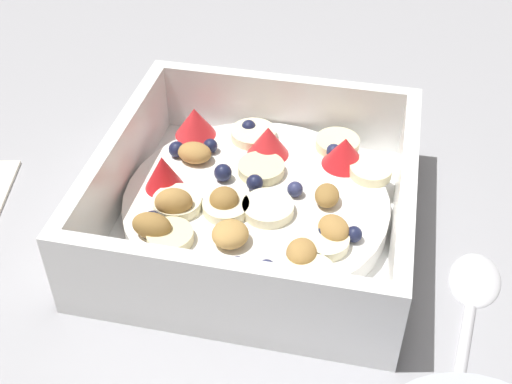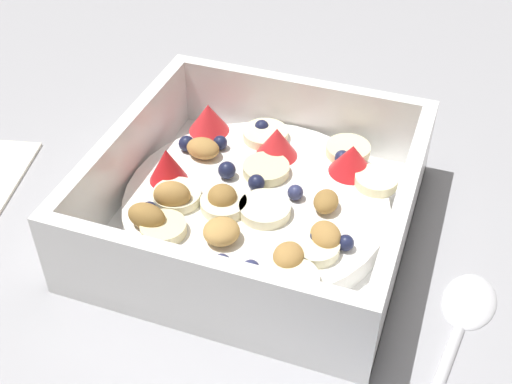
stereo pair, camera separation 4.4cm
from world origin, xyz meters
name	(u,v)px [view 1 (the left image)]	position (x,y,z in m)	size (l,w,h in m)	color
ground_plane	(276,209)	(0.00, 0.00, 0.00)	(2.40, 2.40, 0.00)	#9E9EA3
fruit_bowl	(255,201)	(0.01, 0.02, 0.02)	(0.20, 0.20, 0.06)	white
spoon	(471,306)	(-0.13, 0.07, 0.00)	(0.04, 0.17, 0.01)	silver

